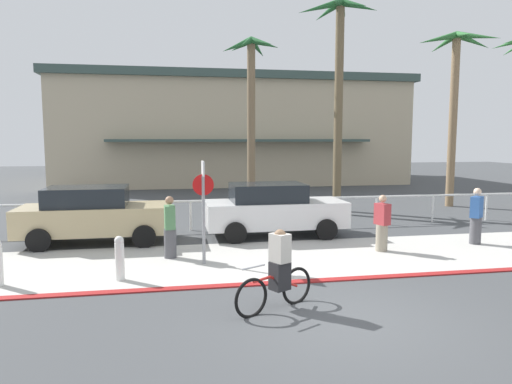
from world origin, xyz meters
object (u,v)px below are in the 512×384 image
car_tan_1 (95,214)px  pedestrian_0 (476,219)px  car_white_2 (273,209)px  palm_tree_1 (339,62)px  pedestrian_2 (382,226)px  stop_sign_bike_lane (203,197)px  palm_tree_2 (455,77)px  palm_tree_0 (251,87)px  pedestrian_1 (170,230)px  cyclist_red_0 (278,272)px  bollard_0 (120,258)px

car_tan_1 → pedestrian_0: size_ratio=2.63×
car_white_2 → palm_tree_1: bearing=50.9°
pedestrian_0 → pedestrian_2: size_ratio=1.06×
stop_sign_bike_lane → car_tan_1: 4.31m
palm_tree_2 → pedestrian_2: bearing=-132.4°
stop_sign_bike_lane → palm_tree_0: palm_tree_0 is taller
palm_tree_1 → pedestrian_2: size_ratio=5.62×
pedestrian_0 → pedestrian_1: size_ratio=1.03×
stop_sign_bike_lane → pedestrian_0: (8.02, 0.75, -0.90)m
stop_sign_bike_lane → car_white_2: stop_sign_bike_lane is taller
car_tan_1 → pedestrian_2: car_tan_1 is taller
cyclist_red_0 → pedestrian_2: size_ratio=1.03×
palm_tree_1 → palm_tree_2: 5.70m
palm_tree_1 → palm_tree_2: size_ratio=1.13×
car_white_2 → bollard_0: bearing=-136.9°
palm_tree_1 → car_tan_1: bearing=-152.9°
palm_tree_2 → pedestrian_2: (-7.01, -7.69, -5.15)m
palm_tree_1 → car_tan_1: 11.73m
palm_tree_0 → palm_tree_2: bearing=-9.1°
palm_tree_0 → bollard_0: bearing=-114.2°
stop_sign_bike_lane → car_tan_1: stop_sign_bike_lane is taller
cyclist_red_0 → pedestrian_1: 4.50m
palm_tree_2 → car_white_2: bearing=-151.7°
stop_sign_bike_lane → car_white_2: (2.43, 3.00, -0.81)m
stop_sign_bike_lane → car_tan_1: size_ratio=0.58×
palm_tree_2 → cyclist_red_0: 16.58m
palm_tree_0 → pedestrian_1: size_ratio=4.64×
car_white_2 → palm_tree_0: bearing=86.2°
palm_tree_1 → car_white_2: 8.12m
palm_tree_0 → pedestrian_1: bearing=-112.7°
bollard_0 → cyclist_red_0: cyclist_red_0 is taller
bollard_0 → pedestrian_1: bearing=58.6°
palm_tree_2 → pedestrian_0: 9.77m
palm_tree_1 → bollard_0: bearing=-133.0°
palm_tree_2 → pedestrian_1: size_ratio=4.81×
stop_sign_bike_lane → bollard_0: bearing=-151.1°
pedestrian_2 → stop_sign_bike_lane: bearing=-175.0°
pedestrian_1 → pedestrian_0: bearing=0.1°
stop_sign_bike_lane → palm_tree_2: (11.93, 8.12, 4.19)m
car_tan_1 → pedestrian_1: car_tan_1 is taller
cyclist_red_0 → pedestrian_1: pedestrian_1 is taller
bollard_0 → palm_tree_1: 13.29m
bollard_0 → car_tan_1: 4.19m
palm_tree_0 → palm_tree_1: (3.39, -1.86, 0.89)m
bollard_0 → pedestrian_2: pedestrian_2 is taller
bollard_0 → cyclist_red_0: size_ratio=0.62×
car_tan_1 → pedestrian_0: bearing=-11.4°
palm_tree_2 → pedestrian_1: (-12.75, -7.38, -5.12)m
car_white_2 → pedestrian_2: bearing=-46.1°
palm_tree_1 → pedestrian_0: size_ratio=5.30×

